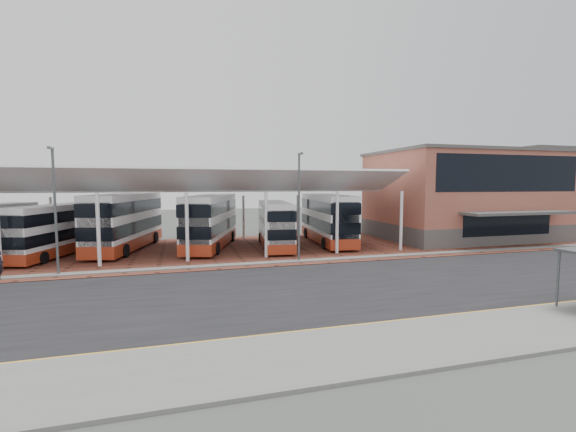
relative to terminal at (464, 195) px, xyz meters
name	(u,v)px	position (x,y,z in m)	size (l,w,h in m)	color
ground	(298,285)	(-23.00, -13.92, -4.66)	(140.00, 140.00, 0.00)	#40433F
road	(304,289)	(-23.00, -14.92, -4.65)	(120.00, 14.00, 0.02)	black
forecourt	(277,247)	(-21.00, -0.92, -4.63)	(72.00, 16.00, 0.06)	brown
sidewalk	(375,348)	(-23.00, -22.92, -4.59)	(120.00, 4.00, 0.14)	slate
north_kerb	(273,263)	(-23.00, -7.72, -4.59)	(120.00, 0.80, 0.14)	slate
yellow_line_near	(350,328)	(-23.00, -20.92, -4.63)	(120.00, 0.12, 0.01)	gold
yellow_line_far	(347,326)	(-23.00, -20.62, -4.63)	(120.00, 0.12, 0.01)	gold
canopy	(185,184)	(-29.00, 0.01, 1.14)	(37.00, 11.63, 7.07)	white
terminal	(464,195)	(0.00, 0.00, 0.00)	(18.40, 14.40, 9.25)	#504D4B
warehouse	(555,188)	(25.00, 10.08, 0.50)	(30.50, 20.50, 10.25)	gray
lamp_west	(55,207)	(-37.00, -7.65, -0.30)	(0.16, 0.90, 8.07)	#4C5053
lamp_east	(299,204)	(-21.00, -7.65, -0.30)	(0.16, 0.90, 8.07)	#4C5053
bus_1	(55,231)	(-39.13, -0.23, -2.56)	(5.21, 10.18, 4.10)	white
bus_2	(126,222)	(-34.08, 1.48, -2.16)	(5.50, 12.22, 4.91)	white
bus_3	(211,222)	(-26.80, 0.54, -2.24)	(5.96, 11.79, 4.75)	white
bus_4	(275,225)	(-21.15, -0.86, -2.56)	(3.56, 10.19, 4.11)	white
bus_5	(327,219)	(-15.62, 0.27, -2.26)	(3.77, 11.65, 4.72)	white
pedestrian	(0,265)	(-40.04, -7.92, -3.72)	(0.64, 0.42, 1.76)	black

